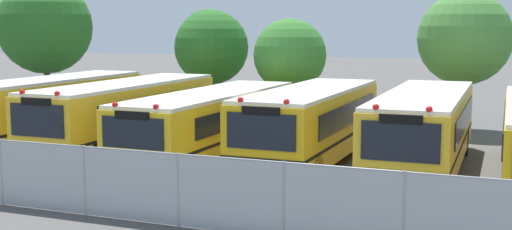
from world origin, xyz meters
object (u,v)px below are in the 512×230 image
at_px(school_bus_2, 212,121).
at_px(tree_3, 465,39).
at_px(tree_0, 45,27).
at_px(tree_1, 210,44).
at_px(school_bus_0, 54,108).
at_px(school_bus_3, 311,122).
at_px(school_bus_4, 424,128).
at_px(tree_2, 290,57).
at_px(school_bus_1, 126,113).

bearing_deg(school_bus_2, tree_3, -128.36).
distance_m(tree_0, tree_1, 9.27).
distance_m(school_bus_0, school_bus_3, 10.81).
distance_m(school_bus_4, tree_1, 14.94).
distance_m(school_bus_2, tree_3, 12.72).
relative_size(school_bus_2, tree_2, 2.08).
relative_size(school_bus_3, tree_2, 1.88).
height_order(tree_1, tree_2, tree_1).
distance_m(school_bus_1, school_bus_2, 3.63).
relative_size(school_bus_0, tree_1, 1.72).
relative_size(tree_2, tree_3, 0.81).
bearing_deg(tree_0, school_bus_0, -49.57).
height_order(school_bus_4, tree_1, tree_1).
height_order(tree_0, tree_1, tree_0).
distance_m(school_bus_1, school_bus_4, 11.04).
distance_m(school_bus_1, tree_1, 9.51).
distance_m(school_bus_3, tree_2, 8.27).
bearing_deg(school_bus_4, school_bus_2, 2.47).
bearing_deg(school_bus_4, tree_2, -46.49).
bearing_deg(tree_0, school_bus_2, -29.75).
height_order(tree_2, tree_3, tree_3).
relative_size(school_bus_0, school_bus_2, 0.91).
bearing_deg(tree_2, school_bus_3, -65.89).
bearing_deg(school_bus_3, school_bus_1, 2.31).
height_order(school_bus_0, tree_2, tree_2).
relative_size(tree_1, tree_3, 0.89).
distance_m(tree_0, tree_2, 13.98).
height_order(school_bus_1, school_bus_2, school_bus_1).
bearing_deg(tree_0, school_bus_1, -37.82).
height_order(school_bus_0, tree_3, tree_3).
height_order(school_bus_4, tree_0, tree_0).
height_order(school_bus_2, tree_2, tree_2).
xyz_separation_m(school_bus_3, tree_1, (-8.09, 8.93, 2.37)).
height_order(school_bus_0, school_bus_2, school_bus_0).
bearing_deg(school_bus_1, school_bus_4, -177.79).
bearing_deg(tree_3, school_bus_1, -140.22).
distance_m(school_bus_1, tree_3, 15.18).
bearing_deg(school_bus_0, tree_2, -135.92).
relative_size(tree_1, tree_2, 1.10).
xyz_separation_m(school_bus_2, school_bus_3, (3.63, 0.28, 0.10)).
bearing_deg(tree_2, tree_3, 14.66).
distance_m(school_bus_1, school_bus_3, 7.26).
bearing_deg(school_bus_1, school_bus_3, -177.97).
relative_size(school_bus_1, tree_2, 2.02).
relative_size(school_bus_0, school_bus_4, 0.93).
bearing_deg(school_bus_2, tree_0, -28.84).
height_order(school_bus_2, school_bus_4, school_bus_4).
distance_m(tree_0, tree_3, 21.51).
bearing_deg(tree_2, tree_1, 161.83).
relative_size(school_bus_0, school_bus_1, 0.94).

